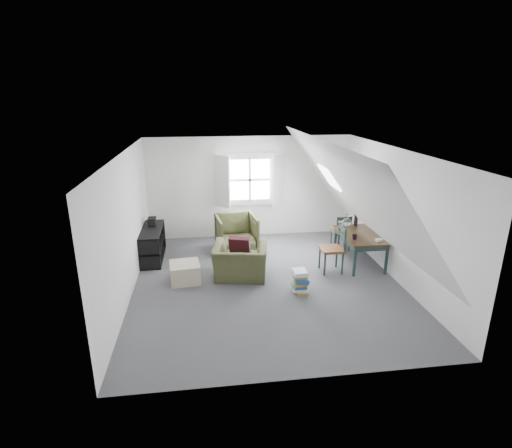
{
  "coord_description": "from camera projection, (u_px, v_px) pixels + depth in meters",
  "views": [
    {
      "loc": [
        -1.14,
        -6.85,
        3.46
      ],
      "look_at": [
        -0.13,
        0.6,
        1.0
      ],
      "focal_mm": 28.0,
      "sensor_mm": 36.0,
      "label": 1
    }
  ],
  "objects": [
    {
      "name": "magazine_stack",
      "position": [
        300.0,
        281.0,
        7.25
      ],
      "size": [
        0.31,
        0.37,
        0.42
      ],
      "rotation": [
        0.0,
        0.0,
        -0.13
      ],
      "color": "#B29933",
      "rests_on": "floor"
    },
    {
      "name": "ceiling",
      "position": [
        268.0,
        152.0,
        6.89
      ],
      "size": [
        5.5,
        5.5,
        0.0
      ],
      "primitive_type": "plane",
      "rotation": [
        3.14,
        0.0,
        0.0
      ],
      "color": "white",
      "rests_on": "wall_back"
    },
    {
      "name": "paper_box",
      "position": [
        379.0,
        240.0,
        7.93
      ],
      "size": [
        0.15,
        0.12,
        0.04
      ],
      "primitive_type": "cube",
      "rotation": [
        0.0,
        0.0,
        0.26
      ],
      "color": "white",
      "rests_on": "dining_table"
    },
    {
      "name": "wall_front",
      "position": [
        305.0,
        291.0,
        4.69
      ],
      "size": [
        5.0,
        0.0,
        5.0
      ],
      "primitive_type": "plane",
      "rotation": [
        -1.57,
        0.0,
        0.0
      ],
      "color": "white",
      "rests_on": "ground"
    },
    {
      "name": "ottoman",
      "position": [
        185.0,
        272.0,
        7.67
      ],
      "size": [
        0.61,
        0.61,
        0.37
      ],
      "primitive_type": "cube",
      "rotation": [
        0.0,
        0.0,
        0.11
      ],
      "color": "#C0B092",
      "rests_on": "floor"
    },
    {
      "name": "throw_pillow",
      "position": [
        240.0,
        246.0,
        7.87
      ],
      "size": [
        0.46,
        0.34,
        0.42
      ],
      "primitive_type": "cube",
      "rotation": [
        0.31,
        0.0,
        -0.29
      ],
      "color": "#380F18",
      "rests_on": "armchair_near"
    },
    {
      "name": "dining_chair_near",
      "position": [
        333.0,
        248.0,
        8.02
      ],
      "size": [
        0.45,
        0.45,
        0.96
      ],
      "rotation": [
        0.0,
        0.0,
        -1.48
      ],
      "color": "brown",
      "rests_on": "floor"
    },
    {
      "name": "dormer_window",
      "position": [
        250.0,
        180.0,
        9.74
      ],
      "size": [
        1.71,
        0.35,
        1.3
      ],
      "color": "white",
      "rests_on": "wall_back"
    },
    {
      "name": "wall_back",
      "position": [
        250.0,
        187.0,
        9.87
      ],
      "size": [
        5.0,
        0.0,
        5.0
      ],
      "primitive_type": "plane",
      "rotation": [
        1.57,
        0.0,
        0.0
      ],
      "color": "white",
      "rests_on": "ground"
    },
    {
      "name": "vase_twigs",
      "position": [
        356.0,
        219.0,
        8.82
      ],
      "size": [
        0.08,
        0.09,
        0.65
      ],
      "rotation": [
        0.0,
        0.0,
        -0.28
      ],
      "color": "black",
      "rests_on": "dining_table"
    },
    {
      "name": "slope_right",
      "position": [
        351.0,
        190.0,
        7.31
      ],
      "size": [
        3.19,
        5.5,
        4.48
      ],
      "primitive_type": "plane",
      "rotation": [
        0.0,
        -2.19,
        0.0
      ],
      "color": "white",
      "rests_on": "wall_right"
    },
    {
      "name": "media_shelf",
      "position": [
        152.0,
        246.0,
        8.68
      ],
      "size": [
        0.44,
        1.33,
        0.68
      ],
      "rotation": [
        0.0,
        0.0,
        -0.07
      ],
      "color": "black",
      "rests_on": "floor"
    },
    {
      "name": "demijohn",
      "position": [
        347.0,
        222.0,
        8.71
      ],
      "size": [
        0.21,
        0.21,
        0.29
      ],
      "rotation": [
        0.0,
        0.0,
        -0.12
      ],
      "color": "silver",
      "rests_on": "dining_table"
    },
    {
      "name": "armchair_far",
      "position": [
        237.0,
        249.0,
        9.31
      ],
      "size": [
        0.98,
        1.0,
        0.82
      ],
      "primitive_type": "imported",
      "rotation": [
        0.0,
        0.0,
        0.12
      ],
      "color": "#3F4224",
      "rests_on": "floor"
    },
    {
      "name": "electronics_box",
      "position": [
        152.0,
        222.0,
        8.82
      ],
      "size": [
        0.17,
        0.24,
        0.19
      ],
      "primitive_type": "cube",
      "rotation": [
        0.0,
        0.0,
        0.01
      ],
      "color": "black",
      "rests_on": "media_shelf"
    },
    {
      "name": "cup",
      "position": [
        354.0,
        239.0,
        8.02
      ],
      "size": [
        0.13,
        0.13,
        0.1
      ],
      "primitive_type": "imported",
      "rotation": [
        0.0,
        0.0,
        0.28
      ],
      "color": "black",
      "rests_on": "dining_table"
    },
    {
      "name": "skylight",
      "position": [
        329.0,
        178.0,
        8.55
      ],
      "size": [
        0.35,
        0.75,
        0.47
      ],
      "primitive_type": "cube",
      "rotation": [
        0.0,
        0.95,
        0.0
      ],
      "color": "white",
      "rests_on": "slope_right"
    },
    {
      "name": "wall_right",
      "position": [
        397.0,
        215.0,
        7.6
      ],
      "size": [
        0.0,
        5.5,
        5.5
      ],
      "primitive_type": "plane",
      "rotation": [
        1.57,
        0.0,
        -1.57
      ],
      "color": "white",
      "rests_on": "ground"
    },
    {
      "name": "dining_table",
      "position": [
        360.0,
        238.0,
        8.37
      ],
      "size": [
        0.8,
        1.33,
        0.67
      ],
      "rotation": [
        0.0,
        0.0,
        -0.03
      ],
      "color": "black",
      "rests_on": "floor"
    },
    {
      "name": "slope_left",
      "position": [
        180.0,
        196.0,
        6.92
      ],
      "size": [
        3.19,
        5.5,
        4.48
      ],
      "primitive_type": "plane",
      "rotation": [
        0.0,
        2.19,
        0.0
      ],
      "color": "white",
      "rests_on": "wall_left"
    },
    {
      "name": "wall_left",
      "position": [
        126.0,
        227.0,
        6.96
      ],
      "size": [
        0.0,
        5.5,
        5.5
      ],
      "primitive_type": "plane",
      "rotation": [
        1.57,
        0.0,
        1.57
      ],
      "color": "white",
      "rests_on": "ground"
    },
    {
      "name": "armchair_near",
      "position": [
        241.0,
        277.0,
        7.91
      ],
      "size": [
        1.18,
        1.07,
        0.67
      ],
      "primitive_type": "imported",
      "rotation": [
        0.0,
        0.0,
        2.96
      ],
      "color": "#3F4224",
      "rests_on": "floor"
    },
    {
      "name": "dining_chair_far",
      "position": [
        341.0,
        232.0,
        9.15
      ],
      "size": [
        0.4,
        0.4,
        0.84
      ],
      "rotation": [
        0.0,
        0.0,
        2.99
      ],
      "color": "brown",
      "rests_on": "floor"
    },
    {
      "name": "floor",
      "position": [
        267.0,
        283.0,
        7.67
      ],
      "size": [
        5.5,
        5.5,
        0.0
      ],
      "primitive_type": "plane",
      "color": "#4D4D52",
      "rests_on": "ground"
    }
  ]
}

